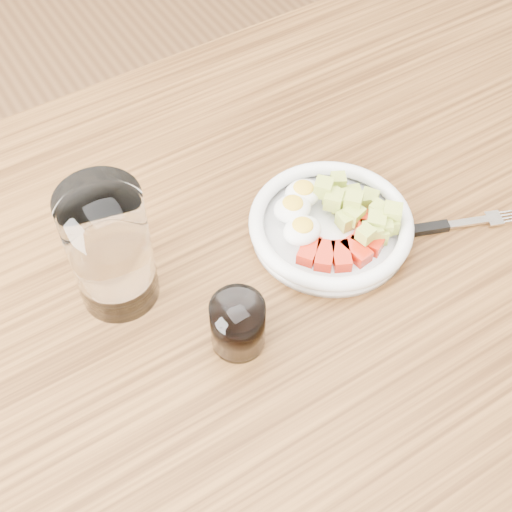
{
  "coord_description": "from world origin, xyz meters",
  "views": [
    {
      "loc": [
        -0.29,
        -0.44,
        1.5
      ],
      "look_at": [
        -0.01,
        0.01,
        0.8
      ],
      "focal_mm": 50.0,
      "sensor_mm": 36.0,
      "label": 1
    }
  ],
  "objects": [
    {
      "name": "bowl",
      "position": [
        0.1,
        0.01,
        0.79
      ],
      "size": [
        0.21,
        0.21,
        0.05
      ],
      "color": "white",
      "rests_on": "dining_table"
    },
    {
      "name": "water_glass",
      "position": [
        -0.17,
        0.07,
        0.86
      ],
      "size": [
        0.1,
        0.1,
        0.17
      ],
      "primitive_type": "cylinder",
      "color": "white",
      "rests_on": "dining_table"
    },
    {
      "name": "fork",
      "position": [
        0.22,
        -0.06,
        0.77
      ],
      "size": [
        0.21,
        0.09,
        0.01
      ],
      "color": "black",
      "rests_on": "dining_table"
    },
    {
      "name": "ground",
      "position": [
        0.0,
        0.0,
        0.0
      ],
      "size": [
        4.0,
        4.0,
        0.0
      ],
      "primitive_type": "plane",
      "color": "brown",
      "rests_on": "ground"
    },
    {
      "name": "dining_table",
      "position": [
        0.0,
        0.0,
        0.67
      ],
      "size": [
        1.5,
        0.9,
        0.77
      ],
      "color": "brown",
      "rests_on": "ground"
    },
    {
      "name": "coffee_glass",
      "position": [
        -0.08,
        -0.07,
        0.81
      ],
      "size": [
        0.06,
        0.06,
        0.07
      ],
      "color": "white",
      "rests_on": "dining_table"
    }
  ]
}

